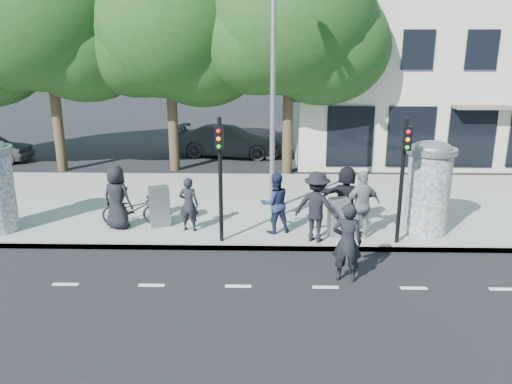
{
  "coord_description": "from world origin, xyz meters",
  "views": [
    {
      "loc": [
        0.66,
        -8.97,
        5.25
      ],
      "look_at": [
        0.36,
        3.5,
        1.65
      ],
      "focal_mm": 35.0,
      "sensor_mm": 36.0,
      "label": 1
    }
  ],
  "objects_px": {
    "ped_f": "(346,198)",
    "car_right": "(229,141)",
    "ped_c": "(275,203)",
    "ped_d": "(317,207)",
    "ped_e": "(362,205)",
    "traffic_pole_far": "(403,169)",
    "traffic_pole_near": "(220,168)",
    "ped_a": "(117,198)",
    "bicycle": "(133,210)",
    "man_road": "(347,242)",
    "ped_b": "(189,204)",
    "cabinet_left": "(159,206)",
    "cabinet_right": "(339,217)",
    "street_lamp": "(273,64)",
    "ad_column_right": "(429,185)"
  },
  "relations": [
    {
      "from": "ped_f",
      "to": "car_right",
      "type": "height_order",
      "value": "ped_f"
    },
    {
      "from": "ped_c",
      "to": "ped_d",
      "type": "xyz_separation_m",
      "value": [
        1.12,
        -0.63,
        0.11
      ]
    },
    {
      "from": "ped_e",
      "to": "ped_f",
      "type": "relative_size",
      "value": 1.02
    },
    {
      "from": "traffic_pole_far",
      "to": "ped_e",
      "type": "xyz_separation_m",
      "value": [
        -0.94,
        0.36,
        -1.12
      ]
    },
    {
      "from": "traffic_pole_near",
      "to": "ped_a",
      "type": "distance_m",
      "value": 3.47
    },
    {
      "from": "bicycle",
      "to": "ped_d",
      "type": "bearing_deg",
      "value": -107.77
    },
    {
      "from": "man_road",
      "to": "bicycle",
      "type": "relative_size",
      "value": 1.04
    },
    {
      "from": "ped_e",
      "to": "car_right",
      "type": "distance_m",
      "value": 12.62
    },
    {
      "from": "traffic_pole_far",
      "to": "man_road",
      "type": "height_order",
      "value": "traffic_pole_far"
    },
    {
      "from": "ped_f",
      "to": "ped_c",
      "type": "bearing_deg",
      "value": 25.2
    },
    {
      "from": "bicycle",
      "to": "ped_e",
      "type": "bearing_deg",
      "value": -103.53
    },
    {
      "from": "ped_b",
      "to": "bicycle",
      "type": "height_order",
      "value": "ped_b"
    },
    {
      "from": "man_road",
      "to": "cabinet_left",
      "type": "xyz_separation_m",
      "value": [
        -5.05,
        3.2,
        -0.2
      ]
    },
    {
      "from": "ped_b",
      "to": "cabinet_right",
      "type": "bearing_deg",
      "value": -174.52
    },
    {
      "from": "ped_a",
      "to": "cabinet_left",
      "type": "xyz_separation_m",
      "value": [
        1.17,
        0.23,
        -0.34
      ]
    },
    {
      "from": "street_lamp",
      "to": "car_right",
      "type": "xyz_separation_m",
      "value": [
        -2.12,
        9.28,
        -4.02
      ]
    },
    {
      "from": "traffic_pole_near",
      "to": "cabinet_left",
      "type": "relative_size",
      "value": 2.84
    },
    {
      "from": "ped_c",
      "to": "cabinet_right",
      "type": "xyz_separation_m",
      "value": [
        1.79,
        -0.23,
        -0.32
      ]
    },
    {
      "from": "street_lamp",
      "to": "ped_e",
      "type": "bearing_deg",
      "value": -45.25
    },
    {
      "from": "street_lamp",
      "to": "cabinet_right",
      "type": "xyz_separation_m",
      "value": [
        1.86,
        -2.31,
        -4.1
      ]
    },
    {
      "from": "ped_f",
      "to": "bicycle",
      "type": "relative_size",
      "value": 1.03
    },
    {
      "from": "ped_a",
      "to": "car_right",
      "type": "bearing_deg",
      "value": -81.69
    },
    {
      "from": "cabinet_right",
      "to": "cabinet_left",
      "type": "bearing_deg",
      "value": 153.44
    },
    {
      "from": "ped_b",
      "to": "man_road",
      "type": "distance_m",
      "value": 5.0
    },
    {
      "from": "ped_c",
      "to": "cabinet_left",
      "type": "height_order",
      "value": "ped_c"
    },
    {
      "from": "traffic_pole_near",
      "to": "cabinet_right",
      "type": "bearing_deg",
      "value": 9.31
    },
    {
      "from": "ped_a",
      "to": "ped_c",
      "type": "distance_m",
      "value": 4.6
    },
    {
      "from": "ped_a",
      "to": "ped_c",
      "type": "xyz_separation_m",
      "value": [
        4.59,
        -0.23,
        -0.06
      ]
    },
    {
      "from": "ped_b",
      "to": "ped_f",
      "type": "relative_size",
      "value": 0.84
    },
    {
      "from": "traffic_pole_near",
      "to": "traffic_pole_far",
      "type": "relative_size",
      "value": 1.0
    },
    {
      "from": "traffic_pole_near",
      "to": "car_right",
      "type": "height_order",
      "value": "traffic_pole_near"
    },
    {
      "from": "ad_column_right",
      "to": "traffic_pole_near",
      "type": "bearing_deg",
      "value": -171.11
    },
    {
      "from": "ped_c",
      "to": "bicycle",
      "type": "xyz_separation_m",
      "value": [
        -4.24,
        0.53,
        -0.39
      ]
    },
    {
      "from": "ad_column_right",
      "to": "ped_b",
      "type": "distance_m",
      "value": 6.83
    },
    {
      "from": "traffic_pole_far",
      "to": "car_right",
      "type": "distance_m",
      "value": 13.4
    },
    {
      "from": "cabinet_left",
      "to": "cabinet_right",
      "type": "relative_size",
      "value": 1.09
    },
    {
      "from": "street_lamp",
      "to": "ped_c",
      "type": "relative_size",
      "value": 4.59
    },
    {
      "from": "traffic_pole_far",
      "to": "ped_d",
      "type": "xyz_separation_m",
      "value": [
        -2.21,
        0.13,
        -1.1
      ]
    },
    {
      "from": "ped_c",
      "to": "ped_b",
      "type": "bearing_deg",
      "value": -20.06
    },
    {
      "from": "ped_b",
      "to": "traffic_pole_near",
      "type": "bearing_deg",
      "value": 149.31
    },
    {
      "from": "traffic_pole_far",
      "to": "ped_d",
      "type": "height_order",
      "value": "traffic_pole_far"
    },
    {
      "from": "street_lamp",
      "to": "ped_b",
      "type": "relative_size",
      "value": 5.05
    },
    {
      "from": "ped_f",
      "to": "traffic_pole_near",
      "type": "bearing_deg",
      "value": 32.88
    },
    {
      "from": "man_road",
      "to": "cabinet_left",
      "type": "relative_size",
      "value": 1.58
    },
    {
      "from": "ped_c",
      "to": "bicycle",
      "type": "height_order",
      "value": "ped_c"
    },
    {
      "from": "ad_column_right",
      "to": "ped_a",
      "type": "bearing_deg",
      "value": 179.43
    },
    {
      "from": "street_lamp",
      "to": "man_road",
      "type": "height_order",
      "value": "street_lamp"
    },
    {
      "from": "ped_b",
      "to": "cabinet_right",
      "type": "relative_size",
      "value": 1.45
    },
    {
      "from": "man_road",
      "to": "cabinet_right",
      "type": "height_order",
      "value": "man_road"
    },
    {
      "from": "ped_b",
      "to": "man_road",
      "type": "height_order",
      "value": "man_road"
    }
  ]
}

